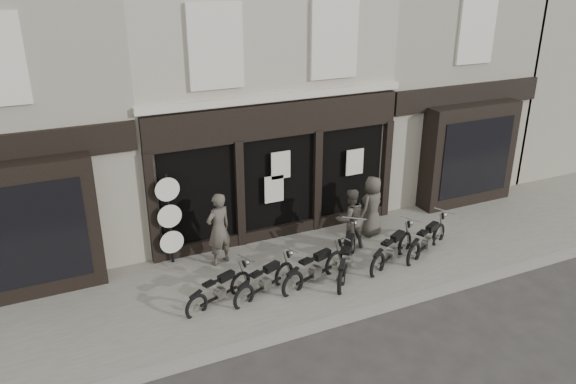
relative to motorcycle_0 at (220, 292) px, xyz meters
name	(u,v)px	position (x,y,z in m)	size (l,w,h in m)	color
ground_plane	(329,289)	(2.58, -0.45, -0.36)	(90.00, 90.00, 0.00)	#2D2B28
pavement	(312,270)	(2.58, 0.45, -0.30)	(30.00, 4.20, 0.12)	#646058
kerb	(357,315)	(2.58, -1.70, -0.30)	(30.00, 0.25, 0.13)	gray
central_building	(237,76)	(2.58, 5.50, 3.72)	(7.30, 6.22, 8.34)	#A19A8A
neighbour_left	(4,97)	(-3.77, 5.45, 3.68)	(5.60, 6.73, 8.34)	gray
neighbour_right	(411,63)	(8.93, 5.45, 3.68)	(5.60, 6.73, 8.34)	gray
filler_right	(576,47)	(17.08, 5.55, 3.74)	(11.00, 6.00, 8.20)	gray
motorcycle_0	(220,292)	(0.00, 0.00, 0.00)	(1.79, 0.97, 0.91)	black
motorcycle_1	(265,283)	(1.08, -0.09, 0.01)	(1.84, 1.03, 0.94)	black
motorcycle_2	(315,271)	(2.35, -0.14, 0.04)	(2.04, 0.95, 1.01)	black
motorcycle_3	(347,259)	(3.28, -0.05, 0.09)	(1.72, 1.98, 1.13)	black
motorcycle_4	(392,252)	(4.57, -0.12, 0.04)	(1.95, 1.22, 1.02)	black
motorcycle_5	(427,242)	(5.72, -0.05, 0.04)	(1.96, 1.18, 1.01)	black
man_left	(219,229)	(0.57, 1.68, 0.71)	(0.70, 0.46, 1.91)	#46423A
man_centre	(350,219)	(3.99, 1.04, 0.60)	(0.81, 0.63, 1.67)	#443D37
man_right	(372,206)	(4.95, 1.46, 0.62)	(0.84, 0.54, 1.71)	#413E36
advert_sign_post	(170,223)	(-0.51, 2.21, 0.87)	(0.62, 0.40, 2.52)	black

